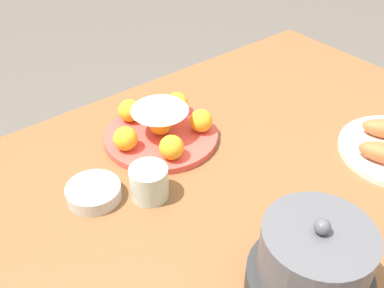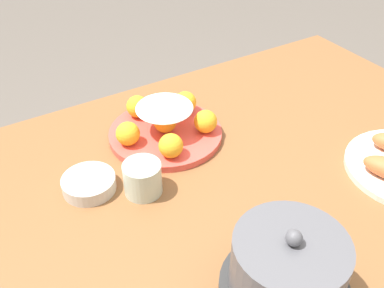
% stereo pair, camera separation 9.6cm
% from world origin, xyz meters
% --- Properties ---
extents(dining_table, '(1.38, 0.88, 0.74)m').
position_xyz_m(dining_table, '(0.00, 0.00, 0.65)').
color(dining_table, brown).
rests_on(dining_table, ground_plane).
extents(cake_plate, '(0.26, 0.26, 0.09)m').
position_xyz_m(cake_plate, '(0.02, -0.20, 0.77)').
color(cake_plate, '#E04C42').
rests_on(cake_plate, dining_table).
extents(sauce_bowl, '(0.11, 0.11, 0.03)m').
position_xyz_m(sauce_bowl, '(0.24, -0.13, 0.76)').
color(sauce_bowl, beige).
rests_on(sauce_bowl, dining_table).
extents(cup_near, '(0.08, 0.08, 0.07)m').
position_xyz_m(cup_near, '(0.15, -0.06, 0.78)').
color(cup_near, beige).
rests_on(cup_near, dining_table).
extents(warming_pot, '(0.20, 0.20, 0.16)m').
position_xyz_m(warming_pot, '(0.07, 0.27, 0.81)').
color(warming_pot, '#2D2D2D').
rests_on(warming_pot, dining_table).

